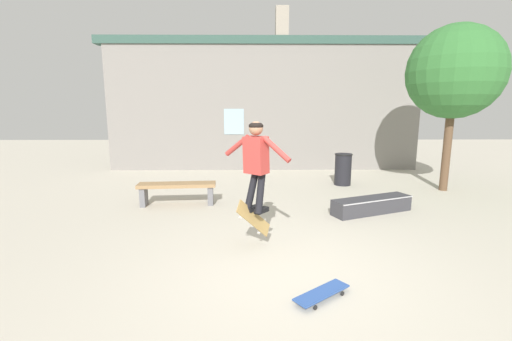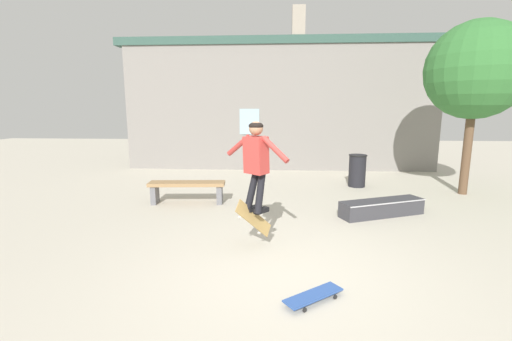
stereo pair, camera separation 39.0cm
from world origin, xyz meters
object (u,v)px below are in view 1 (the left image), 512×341
object	(u,v)px
skater	(256,159)
skateboard_resting	(322,293)
tree_right	(455,73)
trash_bin	(343,169)
park_bench	(177,189)
skate_ledge	(372,205)
skateboard_flipping	(254,219)

from	to	relation	value
skater	skateboard_resting	xyz separation A→B (m)	(0.76, -1.39, -1.40)
tree_right	skateboard_resting	xyz separation A→B (m)	(-4.44, -5.39, -3.06)
tree_right	trash_bin	size ratio (longest dim) A/B	4.71
tree_right	park_bench	distance (m)	7.65
skater	park_bench	bearing A→B (deg)	74.02
skate_ledge	skateboard_resting	distance (m)	3.79
skate_ledge	trash_bin	world-z (taller)	trash_bin
trash_bin	skater	bearing A→B (deg)	-118.97
skate_ledge	skateboard_flipping	size ratio (longest dim) A/B	2.77
trash_bin	skateboard_flipping	distance (m)	5.39
trash_bin	skateboard_flipping	bearing A→B (deg)	-119.32
tree_right	skateboard_flipping	world-z (taller)	tree_right
tree_right	skate_ledge	bearing A→B (deg)	-142.83
park_bench	skateboard_flipping	bearing A→B (deg)	-60.76
park_bench	trash_bin	size ratio (longest dim) A/B	1.95
park_bench	skater	world-z (taller)	skater
trash_bin	skateboard_flipping	size ratio (longest dim) A/B	1.37
skateboard_flipping	skateboard_resting	size ratio (longest dim) A/B	0.90
tree_right	skateboard_resting	bearing A→B (deg)	-129.45
skateboard_flipping	park_bench	bearing A→B (deg)	87.51
tree_right	skater	distance (m)	6.77
trash_bin	skater	size ratio (longest dim) A/B	0.66
tree_right	park_bench	bearing A→B (deg)	-168.98
skate_ledge	park_bench	bearing A→B (deg)	148.80
skateboard_resting	park_bench	bearing A→B (deg)	-94.89
skate_ledge	trash_bin	size ratio (longest dim) A/B	2.03
trash_bin	skateboard_resting	distance (m)	6.38
skateboard_flipping	skate_ledge	bearing A→B (deg)	1.30
tree_right	skateboard_flipping	bearing A→B (deg)	-142.63
trash_bin	skater	distance (m)	5.46
park_bench	skateboard_flipping	distance (m)	3.18
skate_ledge	skateboard_resting	bearing A→B (deg)	-139.95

